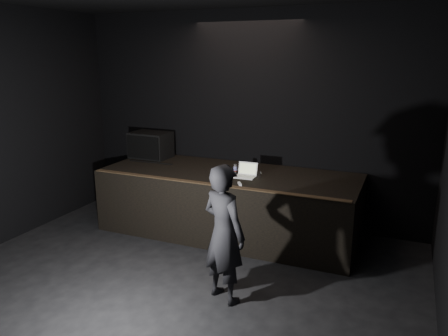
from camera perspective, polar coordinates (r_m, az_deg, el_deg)
name	(u,v)px	position (r m, az deg, el deg)	size (l,w,h in m)	color
ground	(130,325)	(5.02, -12.18, -19.37)	(7.00, 7.00, 0.00)	black
room_walls	(118,137)	(4.25, -13.63, 3.94)	(6.10, 7.10, 3.52)	black
stage_riser	(229,203)	(6.95, 0.64, -4.54)	(4.00, 1.50, 1.00)	black
riser_lip	(210,184)	(6.18, -1.88, -2.09)	(3.92, 0.10, 0.01)	brown
stage_monitor	(151,145)	(7.85, -9.57, 2.98)	(0.69, 0.51, 0.45)	black
cable	(151,162)	(7.51, -9.54, 0.73)	(0.02, 0.02, 0.82)	black
laptop	(246,173)	(6.56, 2.93, -0.68)	(0.30, 0.27, 0.20)	white
beer_can	(235,169)	(6.74, 1.49, -0.09)	(0.06, 0.06, 0.15)	silver
plastic_cup	(258,175)	(6.49, 4.51, -0.90)	(0.08, 0.08, 0.10)	white
wii_remote	(240,184)	(6.15, 2.06, -2.10)	(0.04, 0.15, 0.03)	white
person	(224,234)	(4.99, 0.00, -8.57)	(0.59, 0.39, 1.63)	black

